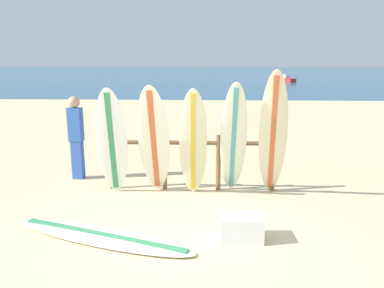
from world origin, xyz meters
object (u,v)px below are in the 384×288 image
at_px(surfboard_leaning_far_left, 112,142).
at_px(surfboard_leaning_left, 154,141).
at_px(surfboard_leaning_center, 233,140).
at_px(cooler_box, 241,227).
at_px(surfboard_leaning_center_left, 193,143).
at_px(surfboard_leaning_center_right, 273,135).
at_px(small_boat_offshore, 284,79).
at_px(surfboard_rack, 191,155).
at_px(surfboard_lying_on_sand, 102,236).
at_px(beachgoer_standing, 76,134).

relative_size(surfboard_leaning_far_left, surfboard_leaning_left, 0.97).
relative_size(surfboard_leaning_center, cooler_box, 3.55).
height_order(surfboard_leaning_center_left, surfboard_leaning_center_right, surfboard_leaning_center_right).
relative_size(surfboard_leaning_center_left, small_boat_offshore, 0.67).
relative_size(surfboard_rack, surfboard_leaning_center_right, 1.37).
bearing_deg(surfboard_leaning_left, surfboard_leaning_far_left, 177.98).
distance_m(surfboard_leaning_far_left, surfboard_lying_on_sand, 1.99).
relative_size(surfboard_rack, surfboard_leaning_center_left, 1.59).
distance_m(surfboard_leaning_far_left, surfboard_leaning_center_right, 2.87).
height_order(surfboard_leaning_left, surfboard_leaning_center_left, surfboard_leaning_left).
distance_m(surfboard_rack, surfboard_leaning_center_right, 1.58).
relative_size(small_boat_offshore, cooler_box, 5.01).
xyz_separation_m(surfboard_leaning_center, surfboard_leaning_center_right, (0.68, -0.09, 0.10)).
bearing_deg(surfboard_leaning_center_right, surfboard_leaning_left, 179.81).
relative_size(surfboard_leaning_center_left, beachgoer_standing, 1.16).
bearing_deg(beachgoer_standing, surfboard_leaning_center, -16.14).
distance_m(surfboard_rack, surfboard_lying_on_sand, 2.49).
relative_size(surfboard_rack, small_boat_offshore, 1.06).
height_order(surfboard_rack, surfboard_leaning_center, surfboard_leaning_center).
height_order(surfboard_leaning_center_left, small_boat_offshore, surfboard_leaning_center_left).
height_order(beachgoer_standing, cooler_box, beachgoer_standing).
distance_m(surfboard_leaning_far_left, surfboard_leaning_left, 0.76).
bearing_deg(surfboard_leaning_center_left, beachgoer_standing, 158.78).
relative_size(surfboard_leaning_center, surfboard_lying_on_sand, 0.74).
relative_size(surfboard_leaning_left, small_boat_offshore, 0.69).
bearing_deg(surfboard_leaning_center_right, surfboard_leaning_center, 172.60).
distance_m(surfboard_leaning_center_right, cooler_box, 2.02).
distance_m(surfboard_leaning_center_left, surfboard_leaning_center, 0.72).
relative_size(surfboard_leaning_center_left, cooler_box, 3.34).
relative_size(surfboard_leaning_far_left, surfboard_leaning_center, 0.95).
xyz_separation_m(surfboard_leaning_center_left, small_boat_offshore, (8.35, 34.72, -0.75)).
bearing_deg(surfboard_leaning_far_left, cooler_box, -37.14).
distance_m(surfboard_leaning_center_left, cooler_box, 2.01).
height_order(surfboard_leaning_far_left, beachgoer_standing, surfboard_leaning_far_left).
xyz_separation_m(surfboard_leaning_far_left, small_boat_offshore, (9.81, 34.74, -0.75)).
relative_size(surfboard_leaning_left, surfboard_lying_on_sand, 0.72).
relative_size(surfboard_rack, surfboard_lying_on_sand, 1.11).
distance_m(surfboard_leaning_left, surfboard_lying_on_sand, 2.04).
distance_m(surfboard_rack, small_boat_offshore, 35.37).
xyz_separation_m(surfboard_leaning_far_left, surfboard_leaning_left, (0.76, -0.03, 0.03)).
xyz_separation_m(surfboard_leaning_far_left, surfboard_lying_on_sand, (0.24, -1.72, -0.97)).
relative_size(surfboard_leaning_center, beachgoer_standing, 1.23).
height_order(surfboard_leaning_left, beachgoer_standing, surfboard_leaning_left).
xyz_separation_m(surfboard_leaning_left, cooler_box, (1.43, -1.64, -0.86)).
xyz_separation_m(surfboard_leaning_center_left, surfboard_lying_on_sand, (-1.22, -1.74, -0.97)).
xyz_separation_m(surfboard_lying_on_sand, small_boat_offshore, (9.57, 36.47, 0.22)).
bearing_deg(surfboard_lying_on_sand, surfboard_rack, 60.95).
distance_m(surfboard_leaning_left, beachgoer_standing, 2.02).
height_order(surfboard_leaning_far_left, surfboard_leaning_center_right, surfboard_leaning_center_right).
bearing_deg(beachgoer_standing, cooler_box, -39.58).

